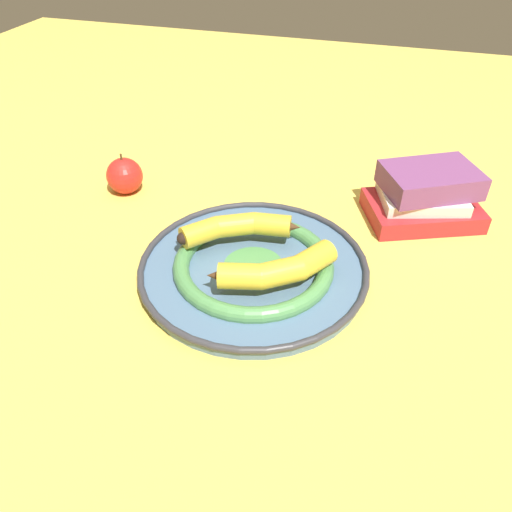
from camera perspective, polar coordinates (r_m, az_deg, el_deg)
ground_plane at (r=0.83m, az=-0.29°, el=-2.10°), size 2.80×2.80×0.00m
decorative_bowl at (r=0.82m, az=0.00°, el=-1.16°), size 0.38×0.38×0.04m
banana_a at (r=0.75m, az=2.32°, el=-1.62°), size 0.14×0.18×0.04m
banana_b at (r=0.84m, az=-2.02°, el=3.33°), size 0.12×0.19×0.04m
book_stack at (r=0.99m, az=18.85°, el=6.47°), size 0.20×0.24×0.10m
apple at (r=1.06m, az=-14.79°, el=8.85°), size 0.07×0.07×0.09m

